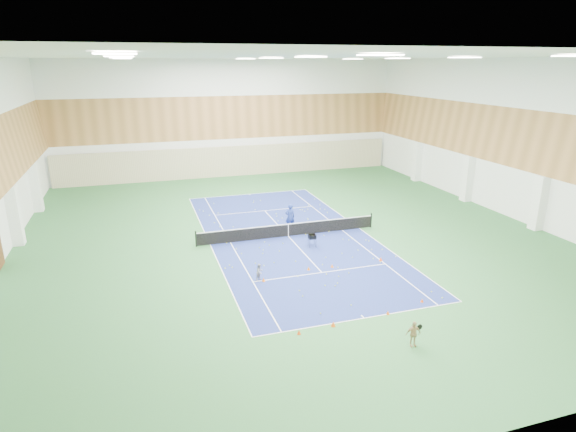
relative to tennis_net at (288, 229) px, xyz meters
The scene contains 20 objects.
ground 0.55m from the tennis_net, ahead, with size 40.00×40.00×0.00m, color #296131.
room_shell 5.45m from the tennis_net, ahead, with size 36.00×40.00×12.00m, color white, non-canonical shape.
wood_cladding 7.45m from the tennis_net, ahead, with size 36.00×40.00×8.00m, color #A8733E, non-canonical shape.
ceiling_light_grid 11.37m from the tennis_net, ahead, with size 21.40×25.40×0.06m, color white, non-canonical shape.
court_surface 0.55m from the tennis_net, ahead, with size 10.97×23.77×0.01m, color navy.
tennis_balls_scatter 0.50m from the tennis_net, ahead, with size 10.57×22.77×0.07m, color #CFEF28, non-canonical shape.
tennis_net is the anchor object (origin of this frame).
back_curtain 19.78m from the tennis_net, 90.00° to the left, with size 35.40×0.16×3.20m, color #C6B793.
coach 1.53m from the tennis_net, 67.85° to the left, with size 0.71×0.46×1.94m, color navy.
child_court 7.25m from the tennis_net, 120.51° to the right, with size 0.47×0.37×0.97m, color gray.
child_apron 14.66m from the tennis_net, 86.35° to the right, with size 0.69×0.29×1.17m, color tan.
ball_cart 2.50m from the tennis_net, 69.03° to the right, with size 0.49×0.49×0.86m, color black, non-canonical shape.
cone_svc_a 7.41m from the tennis_net, 118.47° to the right, with size 0.20×0.20×0.22m, color orange.
cone_svc_b 5.86m from the tennis_net, 95.96° to the right, with size 0.19×0.19×0.21m, color orange.
cone_svc_c 5.96m from the tennis_net, 81.67° to the right, with size 0.19×0.19×0.21m, color orange.
cone_svc_d 7.17m from the tennis_net, 55.14° to the right, with size 0.22×0.22×0.24m, color #EE400C.
cone_base_a 12.74m from the tennis_net, 105.57° to the right, with size 0.18×0.18×0.20m, color #EF430C.
cone_base_b 12.22m from the tennis_net, 97.92° to the right, with size 0.22×0.22×0.24m, color #F1560C.
cone_base_c 11.96m from the tennis_net, 83.92° to the right, with size 0.18×0.18×0.19m, color #E3560B.
cone_base_d 11.86m from the tennis_net, 72.65° to the right, with size 0.17×0.17×0.19m, color #FF4E0D.
Camera 1 is at (-9.64, -30.15, 11.64)m, focal length 30.00 mm.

